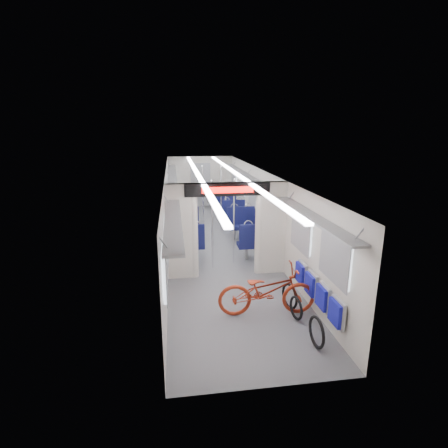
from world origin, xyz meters
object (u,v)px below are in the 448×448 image
seat_bay_near_left (185,230)px  bike_hoop_a (316,333)px  seat_bay_far_right (229,206)px  bike_hoop_b (296,309)px  stanchion_far_left (203,199)px  flip_bench (317,291)px  bicycle (267,291)px  stanchion_far_right (221,199)px  seat_bay_far_left (182,209)px  bike_hoop_c (290,297)px  seat_bay_near_right (248,230)px  stanchion_near_left (212,225)px  stanchion_near_right (234,222)px

seat_bay_near_left → bike_hoop_a: bearing=-69.7°
seat_bay_far_right → bike_hoop_b: bearing=-89.7°
bike_hoop_b → stanchion_far_left: bearing=101.1°
flip_bench → bike_hoop_b: 0.53m
bicycle → stanchion_far_right: bearing=4.6°
seat_bay_near_left → stanchion_far_left: stanchion_far_left is taller
bicycle → seat_bay_far_left: 7.35m
bike_hoop_c → bike_hoop_b: bearing=-91.7°
bike_hoop_b → seat_bay_near_right: bearing=90.6°
seat_bay_near_right → flip_bench: bearing=-84.3°
seat_bay_near_right → stanchion_near_left: 1.96m
bike_hoop_b → flip_bench: bearing=-3.7°
flip_bench → stanchion_far_right: (-0.97, 6.12, 0.57)m
seat_bay_near_left → seat_bay_near_right: bearing=-5.7°
flip_bench → bike_hoop_a: bearing=-111.7°
flip_bench → bike_hoop_c: bearing=129.4°
bicycle → flip_bench: bicycle is taller
seat_bay_near_right → bike_hoop_c: bearing=-89.2°
bike_hoop_b → stanchion_far_left: 6.38m
bike_hoop_a → seat_bay_near_left: size_ratio=0.24×
bike_hoop_c → seat_bay_near_left: (-1.92, 3.95, 0.33)m
bike_hoop_c → stanchion_far_left: bearing=102.0°
bicycle → seat_bay_far_right: (0.46, 7.49, 0.03)m
bike_hoop_b → seat_bay_near_left: seat_bay_near_left is taller
seat_bay_far_right → stanchion_near_left: size_ratio=0.85×
flip_bench → stanchion_near_right: size_ratio=0.90×
flip_bench → stanchion_far_right: 6.22m
stanchion_near_right → stanchion_near_left: bearing=-158.6°
flip_bench → stanchion_near_left: 3.30m
bicycle → seat_bay_near_left: seat_bay_near_left is taller
seat_bay_near_left → stanchion_far_left: bearing=69.1°
stanchion_near_left → bicycle: bearing=-72.9°
flip_bench → stanchion_far_left: size_ratio=0.90×
stanchion_near_right → stanchion_far_left: size_ratio=1.00×
bike_hoop_b → seat_bay_far_left: size_ratio=0.23×
seat_bay_near_left → seat_bay_far_left: bearing=90.0°
seat_bay_far_left → stanchion_far_right: size_ratio=0.87×
seat_bay_far_left → stanchion_near_right: (1.23, -4.48, 0.61)m
stanchion_near_left → seat_bay_far_left: bearing=97.7°
bike_hoop_a → stanchion_near_left: size_ratio=0.24×
bike_hoop_a → seat_bay_near_right: size_ratio=0.24×
flip_bench → seat_bay_far_right: bearing=93.1°
bike_hoop_a → bike_hoop_b: bike_hoop_a is taller
stanchion_far_left → stanchion_far_right: 0.63m
seat_bay_far_right → seat_bay_far_left: bearing=-171.6°
flip_bench → bicycle: bearing=161.4°
bicycle → seat_bay_far_left: seat_bay_far_left is taller
stanchion_far_right → bike_hoop_a: bearing=-84.8°
stanchion_far_left → stanchion_far_right: size_ratio=1.00×
bike_hoop_a → stanchion_far_right: 7.07m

